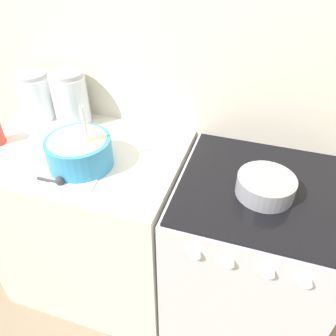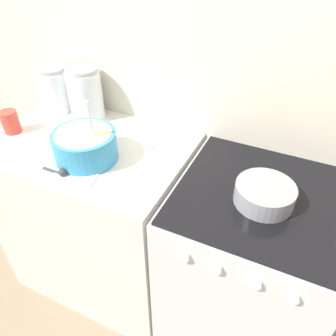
{
  "view_description": "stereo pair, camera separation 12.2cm",
  "coord_description": "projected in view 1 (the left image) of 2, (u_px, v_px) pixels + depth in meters",
  "views": [
    {
      "loc": [
        0.28,
        -0.68,
        1.74
      ],
      "look_at": [
        -0.02,
        0.24,
        0.98
      ],
      "focal_mm": 35.0,
      "sensor_mm": 36.0,
      "label": 1
    },
    {
      "loc": [
        0.39,
        -0.63,
        1.74
      ],
      "look_at": [
        -0.02,
        0.24,
        0.98
      ],
      "focal_mm": 35.0,
      "sensor_mm": 36.0,
      "label": 2
    }
  ],
  "objects": [
    {
      "name": "wall_back",
      "position": [
        201.0,
        74.0,
        1.38
      ],
      "size": [
        4.77,
        0.05,
        2.4
      ],
      "color": "beige",
      "rests_on": "ground_plane"
    },
    {
      "name": "storage_jar_left",
      "position": [
        37.0,
        99.0,
        1.58
      ],
      "size": [
        0.16,
        0.16,
        0.22
      ],
      "color": "silver",
      "rests_on": "countertop_cabinet"
    },
    {
      "name": "stove",
      "position": [
        244.0,
        263.0,
        1.5
      ],
      "size": [
        0.62,
        0.63,
        0.93
      ],
      "color": "silver",
      "rests_on": "ground_plane"
    },
    {
      "name": "mixing_bowl",
      "position": [
        79.0,
        151.0,
        1.28
      ],
      "size": [
        0.26,
        0.26,
        0.27
      ],
      "color": "#338CBF",
      "rests_on": "countertop_cabinet"
    },
    {
      "name": "countertop_cabinet",
      "position": [
        94.0,
        224.0,
        1.69
      ],
      "size": [
        0.88,
        0.61,
        0.93
      ],
      "color": "silver",
      "rests_on": "ground_plane"
    },
    {
      "name": "measuring_spoon",
      "position": [
        57.0,
        181.0,
        1.22
      ],
      "size": [
        0.12,
        0.04,
        0.04
      ],
      "color": "#333338",
      "rests_on": "countertop_cabinet"
    },
    {
      "name": "baking_pan",
      "position": [
        266.0,
        185.0,
        1.16
      ],
      "size": [
        0.21,
        0.21,
        0.08
      ],
      "color": "gray",
      "rests_on": "stove"
    },
    {
      "name": "storage_jar_middle",
      "position": [
        71.0,
        102.0,
        1.53
      ],
      "size": [
        0.16,
        0.16,
        0.25
      ],
      "color": "silver",
      "rests_on": "countertop_cabinet"
    },
    {
      "name": "recipe_page",
      "position": [
        79.0,
        173.0,
        1.28
      ],
      "size": [
        0.21,
        0.24,
        0.01
      ],
      "color": "white",
      "rests_on": "countertop_cabinet"
    }
  ]
}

